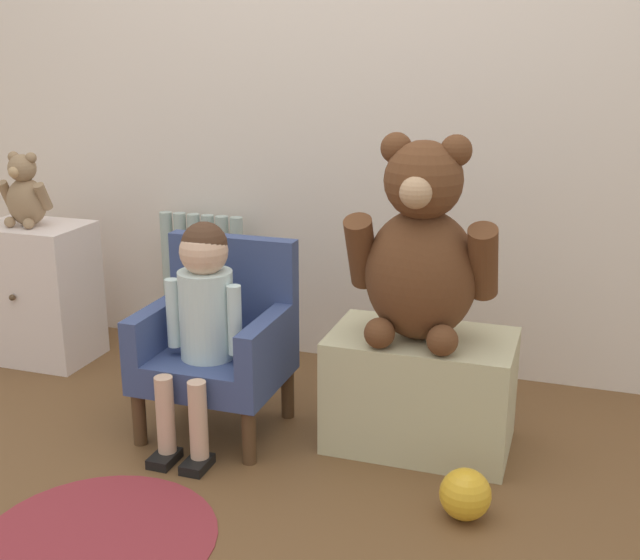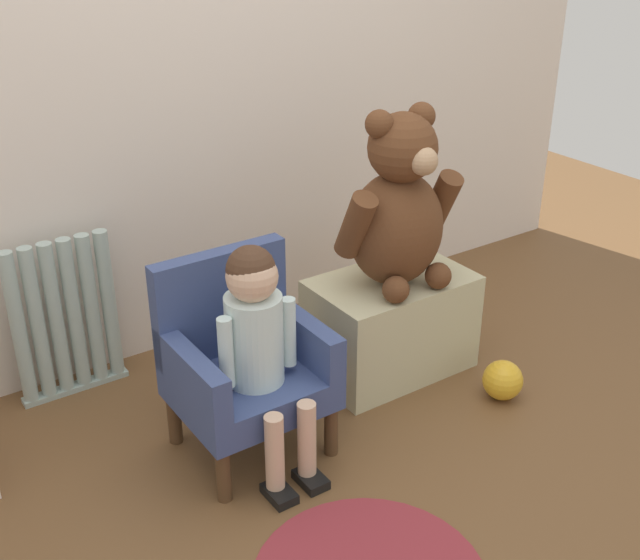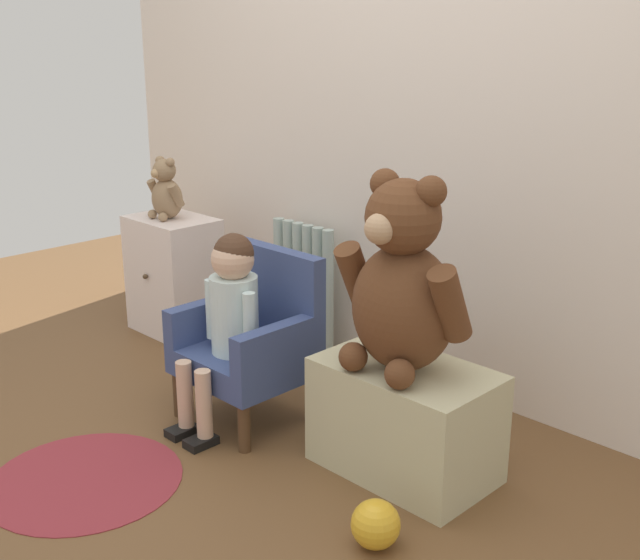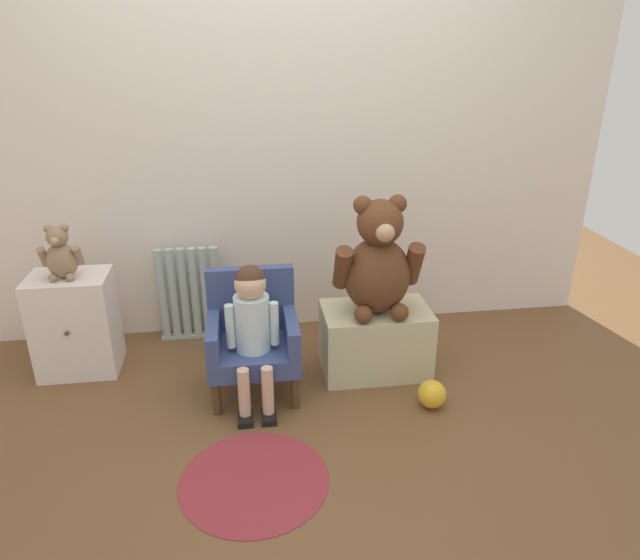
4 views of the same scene
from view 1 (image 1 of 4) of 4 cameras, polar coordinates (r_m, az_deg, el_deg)
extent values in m
plane|color=brown|center=(2.24, -7.37, -16.81)|extent=(6.00, 6.00, 0.00)
cube|color=silver|center=(3.04, 2.41, 16.07)|extent=(3.80, 0.05, 2.40)
cylinder|color=#A4B9B3|center=(3.35, -10.68, 0.16)|extent=(0.05, 0.05, 0.55)
cylinder|color=#A4B9B3|center=(3.32, -9.75, 0.06)|extent=(0.05, 0.05, 0.55)
cylinder|color=#A4B9B3|center=(3.29, -8.79, -0.04)|extent=(0.05, 0.05, 0.55)
cylinder|color=#A4B9B3|center=(3.27, -7.83, -0.14)|extent=(0.05, 0.05, 0.55)
cylinder|color=#A4B9B3|center=(3.24, -6.84, -0.24)|extent=(0.05, 0.05, 0.55)
cylinder|color=#A4B9B3|center=(3.22, -5.84, -0.34)|extent=(0.05, 0.05, 0.55)
cube|color=#A4B9B3|center=(3.37, -8.11, -4.73)|extent=(0.37, 0.05, 0.02)
cube|color=silver|center=(3.36, -19.32, -0.84)|extent=(0.41, 0.29, 0.55)
sphere|color=#4C3823|center=(3.23, -21.05, -1.17)|extent=(0.02, 0.02, 0.02)
cube|color=#39487A|center=(2.62, -7.52, -6.10)|extent=(0.44, 0.39, 0.10)
cube|color=#39487A|center=(2.68, -6.15, -0.44)|extent=(0.44, 0.06, 0.34)
cube|color=#39487A|center=(2.66, -11.31, -3.15)|extent=(0.06, 0.39, 0.14)
cube|color=#39487A|center=(2.50, -3.69, -4.15)|extent=(0.06, 0.39, 0.14)
cylinder|color=#4C331E|center=(2.63, -12.73, -9.58)|extent=(0.04, 0.04, 0.17)
cylinder|color=#4C331E|center=(2.47, -5.08, -11.03)|extent=(0.04, 0.04, 0.17)
cylinder|color=#4C331E|center=(2.89, -9.37, -6.92)|extent=(0.04, 0.04, 0.17)
cylinder|color=#4C331E|center=(2.74, -2.32, -8.01)|extent=(0.04, 0.04, 0.17)
cylinder|color=silver|center=(2.52, -8.08, -2.45)|extent=(0.17, 0.17, 0.28)
sphere|color=#D8AD8E|center=(2.46, -8.27, 2.04)|extent=(0.15, 0.15, 0.15)
sphere|color=#472D1E|center=(2.46, -8.23, 2.49)|extent=(0.14, 0.14, 0.14)
cylinder|color=#D8AD8E|center=(2.49, -10.94, -9.38)|extent=(0.06, 0.06, 0.24)
cube|color=black|center=(2.54, -10.99, -12.35)|extent=(0.07, 0.11, 0.03)
cylinder|color=#D8AD8E|center=(2.44, -8.65, -9.81)|extent=(0.06, 0.06, 0.24)
cube|color=black|center=(2.49, -8.73, -12.83)|extent=(0.07, 0.11, 0.03)
cylinder|color=silver|center=(2.55, -10.39, -2.32)|extent=(0.04, 0.04, 0.22)
cylinder|color=silver|center=(2.46, -6.09, -2.86)|extent=(0.04, 0.04, 0.22)
cube|color=#C1BB91|center=(2.55, 7.15, -7.79)|extent=(0.56, 0.35, 0.36)
ellipsoid|color=brown|center=(2.40, 7.20, 0.39)|extent=(0.34, 0.29, 0.40)
sphere|color=brown|center=(2.33, 7.38, 7.05)|extent=(0.23, 0.23, 0.23)
sphere|color=tan|center=(2.23, 6.83, 6.20)|extent=(0.09, 0.09, 0.09)
sphere|color=brown|center=(2.35, 5.45, 9.32)|extent=(0.09, 0.09, 0.09)
sphere|color=brown|center=(2.31, 9.66, 9.06)|extent=(0.09, 0.09, 0.09)
cylinder|color=brown|center=(2.41, 2.96, 2.04)|extent=(0.09, 0.17, 0.24)
cylinder|color=brown|center=(2.35, 11.52, 1.28)|extent=(0.09, 0.17, 0.24)
sphere|color=brown|center=(2.36, 4.25, -3.79)|extent=(0.09, 0.09, 0.09)
sphere|color=brown|center=(2.32, 8.69, -4.27)|extent=(0.09, 0.09, 0.09)
ellipsoid|color=#907353|center=(3.26, -20.12, 5.24)|extent=(0.15, 0.13, 0.18)
sphere|color=#907353|center=(3.24, -20.43, 7.47)|extent=(0.10, 0.10, 0.10)
sphere|color=tan|center=(3.20, -20.94, 7.18)|extent=(0.04, 0.04, 0.04)
sphere|color=#907353|center=(3.26, -20.97, 8.18)|extent=(0.04, 0.04, 0.04)
sphere|color=#907353|center=(3.21, -19.87, 8.17)|extent=(0.04, 0.04, 0.04)
cylinder|color=#907353|center=(3.30, -21.37, 5.72)|extent=(0.04, 0.08, 0.11)
cylinder|color=#907353|center=(3.20, -19.08, 5.63)|extent=(0.04, 0.08, 0.11)
sphere|color=#907353|center=(3.26, -21.19, 3.86)|extent=(0.04, 0.04, 0.04)
sphere|color=#907353|center=(3.21, -20.02, 3.78)|extent=(0.04, 0.04, 0.04)
cylinder|color=maroon|center=(2.25, -15.49, -17.23)|extent=(0.62, 0.62, 0.01)
sphere|color=gold|center=(2.25, 10.29, -14.76)|extent=(0.14, 0.14, 0.14)
camera|label=2|loc=(2.12, -65.69, 17.37)|focal=45.00mm
camera|label=3|loc=(1.11, 86.81, 8.40)|focal=45.00mm
camera|label=4|loc=(1.23, -94.89, 20.45)|focal=32.00mm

